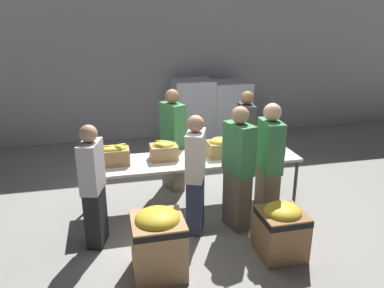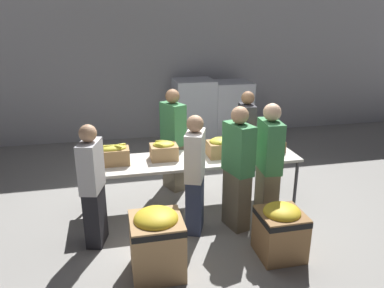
# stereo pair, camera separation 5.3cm
# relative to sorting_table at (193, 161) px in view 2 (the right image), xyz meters

# --- Properties ---
(ground_plane) EXTENTS (30.00, 30.00, 0.00)m
(ground_plane) POSITION_rel_sorting_table_xyz_m (0.00, 0.00, -0.73)
(ground_plane) COLOR gray
(wall_back) EXTENTS (16.00, 0.08, 4.00)m
(wall_back) POSITION_rel_sorting_table_xyz_m (0.00, 3.65, 1.27)
(wall_back) COLOR #A8A8AD
(wall_back) RESTS_ON ground_plane
(sorting_table) EXTENTS (3.15, 0.80, 0.77)m
(sorting_table) POSITION_rel_sorting_table_xyz_m (0.00, 0.00, 0.00)
(sorting_table) COLOR beige
(sorting_table) RESTS_ON ground_plane
(banana_box_0) EXTENTS (0.49, 0.27, 0.30)m
(banana_box_0) POSITION_rel_sorting_table_xyz_m (-1.17, 0.03, 0.19)
(banana_box_0) COLOR #A37A4C
(banana_box_0) RESTS_ON sorting_table
(banana_box_1) EXTENTS (0.39, 0.31, 0.29)m
(banana_box_1) POSITION_rel_sorting_table_xyz_m (-0.43, 0.08, 0.18)
(banana_box_1) COLOR tan
(banana_box_1) RESTS_ON sorting_table
(banana_box_2) EXTENTS (0.40, 0.32, 0.29)m
(banana_box_2) POSITION_rel_sorting_table_xyz_m (0.42, 0.01, 0.19)
(banana_box_2) COLOR #A37A4C
(banana_box_2) RESTS_ON sorting_table
(banana_box_3) EXTENTS (0.47, 0.32, 0.23)m
(banana_box_3) POSITION_rel_sorting_table_xyz_m (1.21, 0.07, 0.16)
(banana_box_3) COLOR olive
(banana_box_3) RESTS_ON sorting_table
(volunteer_0) EXTENTS (0.36, 0.48, 1.61)m
(volunteer_0) POSITION_rel_sorting_table_xyz_m (-0.14, -0.69, 0.07)
(volunteer_0) COLOR #2D3856
(volunteer_0) RESTS_ON ground_plane
(volunteer_1) EXTENTS (0.31, 0.46, 1.58)m
(volunteer_1) POSITION_rel_sorting_table_xyz_m (-1.43, -0.71, 0.06)
(volunteer_1) COLOR black
(volunteer_1) RESTS_ON ground_plane
(volunteer_2) EXTENTS (0.38, 0.51, 1.69)m
(volunteer_2) POSITION_rel_sorting_table_xyz_m (-0.18, 0.68, 0.11)
(volunteer_2) COLOR #6B604C
(volunteer_2) RESTS_ON ground_plane
(volunteer_3) EXTENTS (0.27, 0.48, 1.73)m
(volunteer_3) POSITION_rel_sorting_table_xyz_m (0.85, -0.76, 0.13)
(volunteer_3) COLOR #6B604C
(volunteer_3) RESTS_ON ground_plane
(volunteer_4) EXTENTS (0.27, 0.46, 1.62)m
(volunteer_4) POSITION_rel_sorting_table_xyz_m (1.04, 0.59, 0.08)
(volunteer_4) COLOR black
(volunteer_4) RESTS_ON ground_plane
(volunteer_5) EXTENTS (0.34, 0.50, 1.70)m
(volunteer_5) POSITION_rel_sorting_table_xyz_m (0.43, -0.72, 0.12)
(volunteer_5) COLOR #6B604C
(volunteer_5) RESTS_ON ground_plane
(donation_bin_0) EXTENTS (0.58, 0.58, 0.79)m
(donation_bin_0) POSITION_rel_sorting_table_xyz_m (-0.75, -1.47, -0.31)
(donation_bin_0) COLOR tan
(donation_bin_0) RESTS_ON ground_plane
(donation_bin_1) EXTENTS (0.52, 0.52, 0.67)m
(donation_bin_1) POSITION_rel_sorting_table_xyz_m (0.73, -1.47, -0.37)
(donation_bin_1) COLOR olive
(donation_bin_1) RESTS_ON ground_plane
(pallet_stack_0) EXTENTS (0.94, 0.94, 1.46)m
(pallet_stack_0) POSITION_rel_sorting_table_xyz_m (0.68, 2.97, -0.01)
(pallet_stack_0) COLOR olive
(pallet_stack_0) RESTS_ON ground_plane
(pallet_stack_1) EXTENTS (0.92, 0.92, 1.39)m
(pallet_stack_1) POSITION_rel_sorting_table_xyz_m (1.54, 2.93, -0.04)
(pallet_stack_1) COLOR olive
(pallet_stack_1) RESTS_ON ground_plane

